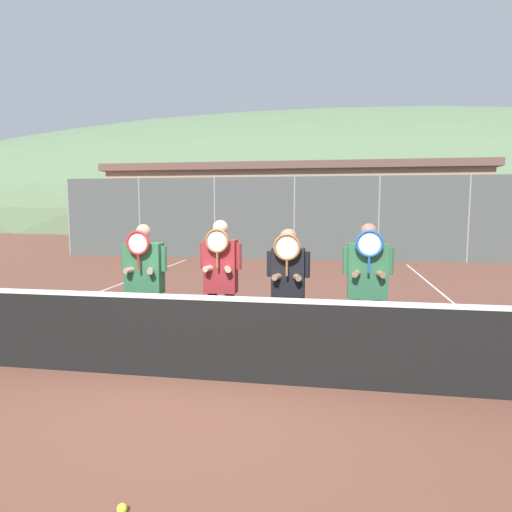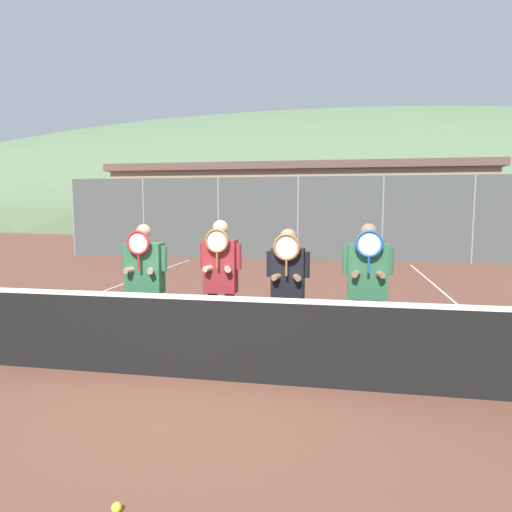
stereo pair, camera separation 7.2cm
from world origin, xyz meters
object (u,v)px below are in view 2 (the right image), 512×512
player_center_right (288,285)px  car_center (407,232)px  car_far_left (171,230)px  car_left_of_center (286,232)px  player_rightmost (367,282)px  tennis_ball_on_court (117,507)px  player_center_left (221,278)px  player_leftmost (145,278)px

player_center_right → car_center: (3.30, 13.68, -0.10)m
car_far_left → car_left_of_center: (5.15, -0.00, -0.06)m
player_rightmost → car_left_of_center: size_ratio=0.40×
player_rightmost → car_left_of_center: (-2.59, 13.54, -0.20)m
tennis_ball_on_court → car_center: bearing=76.3°
player_center_right → tennis_ball_on_court: 3.24m
car_far_left → tennis_ball_on_court: 17.72m
car_far_left → car_left_of_center: 5.16m
tennis_ball_on_court → player_center_right: bearing=75.4°
player_center_right → car_left_of_center: 13.76m
player_center_right → car_center: bearing=76.4°
player_center_left → car_far_left: 14.77m
player_rightmost → car_center: (2.33, 13.56, -0.14)m
car_far_left → player_center_left: bearing=-66.5°
player_center_left → tennis_ball_on_court: size_ratio=26.60×
car_left_of_center → car_far_left: bearing=180.0°
player_rightmost → car_left_of_center: bearing=100.8°
car_center → player_rightmost: bearing=-99.8°
player_center_left → tennis_ball_on_court: (0.11, -3.10, -1.02)m
car_center → tennis_ball_on_court: size_ratio=59.06×
car_left_of_center → player_leftmost: bearing=-91.2°
player_center_left → car_center: size_ratio=0.45×
player_leftmost → player_center_right: 1.91m
player_rightmost → car_left_of_center: 13.79m
car_far_left → car_left_of_center: bearing=-0.0°
player_center_left → player_rightmost: 1.86m
player_leftmost → car_center: 14.60m
player_center_left → player_rightmost: (1.86, 0.00, -0.00)m
player_leftmost → player_center_right: bearing=-1.2°
player_center_right → player_leftmost: bearing=178.8°
car_left_of_center → player_center_left: bearing=-86.9°
player_center_left → player_leftmost: bearing=-175.3°
player_rightmost → tennis_ball_on_court: player_rightmost is taller
player_rightmost → player_leftmost: bearing=-178.3°
car_far_left → tennis_ball_on_court: bearing=-70.2°
player_center_left → car_center: (4.19, 13.56, -0.14)m
tennis_ball_on_court → car_far_left: bearing=109.8°
player_leftmost → player_center_right: player_leftmost is taller
player_leftmost → car_center: size_ratio=0.44×
player_center_left → player_rightmost: bearing=0.0°
player_center_right → tennis_ball_on_court: bearing=-104.6°
player_center_right → player_rightmost: (0.97, 0.12, 0.04)m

